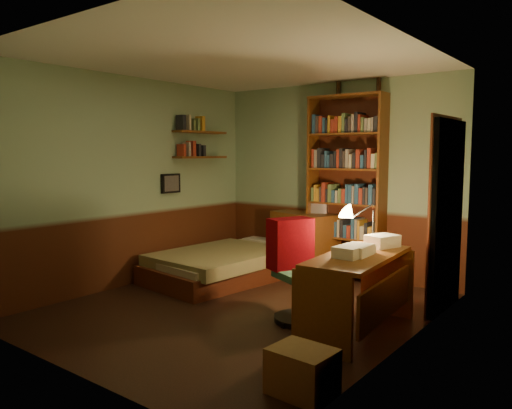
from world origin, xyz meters
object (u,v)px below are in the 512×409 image
Objects in this scene: bed at (231,253)px; mini_stereo at (318,207)px; cardboard_box_a at (302,371)px; bookshelf at (346,188)px; office_chair at (301,278)px; desk_lamp at (373,219)px; dresser at (304,243)px; cardboard_box_b at (298,369)px; desk at (358,294)px.

mini_stereo is (0.79, 0.92, 0.59)m from bed.
bed is at bearing 138.80° from cardboard_box_a.
bookshelf is 2.74× the size of office_chair.
mini_stereo is at bearing 135.43° from desk_lamp.
dresser is 2.47× the size of cardboard_box_b.
bookshelf reaches higher than cardboard_box_a.
bed is 3.33m from cardboard_box_a.
cardboard_box_b is at bearing -83.20° from mini_stereo.
bookshelf is 3.41m from cardboard_box_b.
office_chair reaches higher than desk.
desk_lamp reaches higher than dresser.
cardboard_box_b is (0.16, -1.27, -0.23)m from desk.
dresser is at bearing 57.46° from bed.
desk is at bearing 97.12° from cardboard_box_b.
dresser reaches higher than bed.
bed is 5.17× the size of cardboard_box_a.
office_chair is at bearing -177.06° from desk.
desk_lamp is 0.96m from office_chair.
desk is at bearing -60.48° from bookshelf.
desk_lamp is (2.16, -0.32, 0.67)m from bed.
dresser is 3.54× the size of mini_stereo.
dresser is 3.44m from cardboard_box_b.
dresser is at bearing -172.86° from bookshelf.
desk_lamp is at bearing 78.28° from office_chair.
desk is 0.58m from office_chair.
dresser is 0.98m from bookshelf.
mini_stereo is 0.51× the size of desk_lamp.
desk is 3.57× the size of cardboard_box_b.
desk is (1.62, -1.66, -0.05)m from dresser.
office_chair is at bearing -85.47° from mini_stereo.
office_chair is 2.05× the size of cardboard_box_a.
desk_lamp is 0.60× the size of office_chair.
mini_stereo is at bearing 56.18° from bed.
mini_stereo is 0.63× the size of cardboard_box_a.
bed reaches higher than cardboard_box_b.
cardboard_box_b is at bearing -87.18° from desk.
desk is (1.48, -1.79, -0.55)m from mini_stereo.
desk_lamp is at bearing 98.44° from cardboard_box_b.
dresser is 2.32m from desk.
office_chair is at bearing -22.33° from bed.
bed is 1.75m from bookshelf.
desk_lamp is at bearing -1.65° from bed.
bookshelf is at bearing 125.26° from desk_lamp.
mini_stereo is at bearing 173.65° from bookshelf.
mini_stereo is at bearing 140.91° from office_chair.
cardboard_box_a is at bearing -37.33° from cardboard_box_b.
mini_stereo reaches higher than cardboard_box_a.
cardboard_box_a is (2.50, -2.19, -0.17)m from bed.
bed is 1.61× the size of desk.
bookshelf is at bearing 116.43° from desk.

